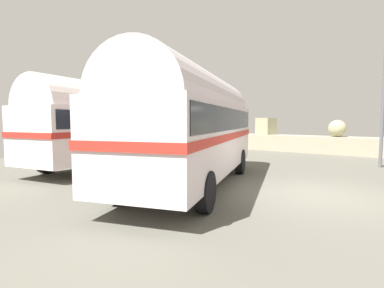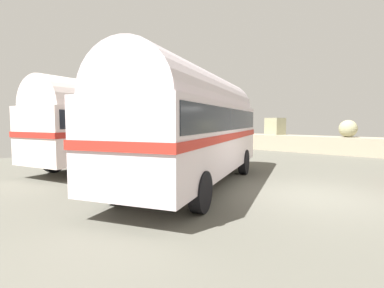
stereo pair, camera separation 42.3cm
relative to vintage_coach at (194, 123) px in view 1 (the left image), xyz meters
name	(u,v)px [view 1 (the left image)]	position (x,y,z in m)	size (l,w,h in m)	color
ground	(312,195)	(3.38, 1.09, -2.04)	(32.00, 26.00, 0.02)	#5A594F
breakwater	(371,144)	(3.45, 12.88, -1.32)	(31.36, 2.02, 2.50)	gray
vintage_coach	(194,123)	(0.00, 0.00, 0.00)	(5.20, 8.88, 3.70)	black
second_coach	(112,122)	(-5.42, 0.93, 0.00)	(4.22, 8.90, 3.70)	black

